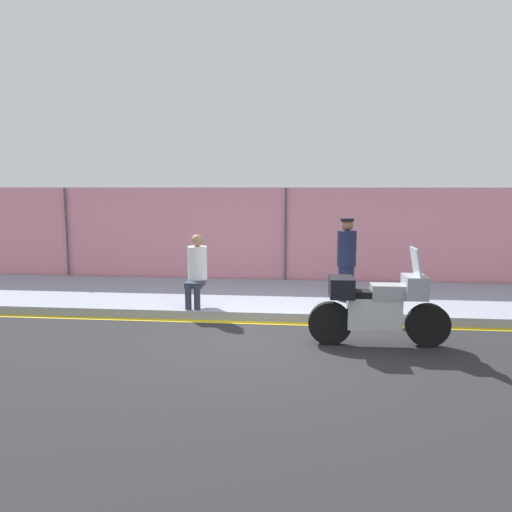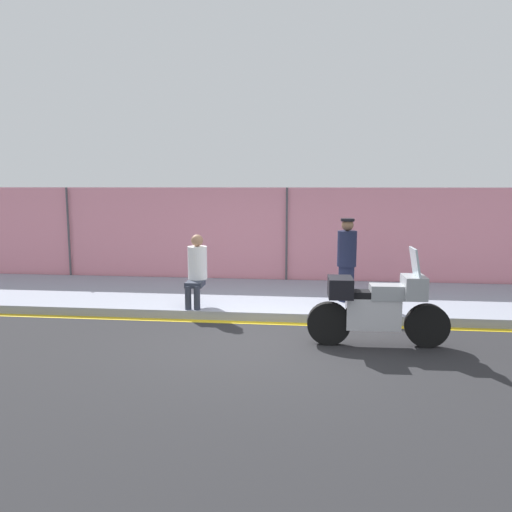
% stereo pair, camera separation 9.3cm
% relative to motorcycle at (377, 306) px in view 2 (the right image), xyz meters
% --- Properties ---
extents(ground_plane, '(120.00, 120.00, 0.00)m').
position_rel_motorcycle_xyz_m(ground_plane, '(-1.59, -0.04, -0.61)').
color(ground_plane, '#262628').
extents(sidewalk, '(40.54, 3.23, 0.16)m').
position_rel_motorcycle_xyz_m(sidewalk, '(-1.59, 2.74, -0.53)').
color(sidewalk, '#8E93A3').
rests_on(sidewalk, ground_plane).
extents(curb_paint_stripe, '(40.54, 0.18, 0.01)m').
position_rel_motorcycle_xyz_m(curb_paint_stripe, '(-1.59, 1.04, -0.61)').
color(curb_paint_stripe, gold).
rests_on(curb_paint_stripe, ground_plane).
extents(storefront_fence, '(38.51, 0.17, 2.36)m').
position_rel_motorcycle_xyz_m(storefront_fence, '(-1.59, 4.45, 0.57)').
color(storefront_fence, pink).
rests_on(storefront_fence, ground_plane).
extents(motorcycle, '(2.12, 0.53, 1.50)m').
position_rel_motorcycle_xyz_m(motorcycle, '(0.00, 0.00, 0.00)').
color(motorcycle, black).
rests_on(motorcycle, ground_plane).
extents(officer_standing, '(0.37, 0.37, 1.62)m').
position_rel_motorcycle_xyz_m(officer_standing, '(-0.31, 2.26, 0.38)').
color(officer_standing, '#191E38').
rests_on(officer_standing, sidewalk).
extents(person_seated_on_curb, '(0.36, 0.68, 1.34)m').
position_rel_motorcycle_xyz_m(person_seated_on_curb, '(-3.14, 1.61, 0.29)').
color(person_seated_on_curb, '#2D3342').
rests_on(person_seated_on_curb, sidewalk).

